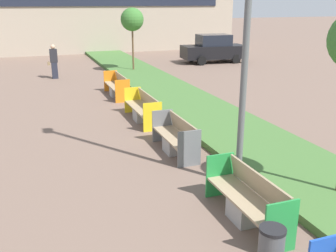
{
  "coord_description": "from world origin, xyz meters",
  "views": [
    {
      "loc": [
        -2.71,
        0.87,
        3.96
      ],
      "look_at": [
        0.9,
        10.8,
        0.6
      ],
      "focal_mm": 42.0,
      "sensor_mm": 36.0,
      "label": 1
    }
  ],
  "objects": [
    {
      "name": "planter_grass_strip",
      "position": [
        3.2,
        12.0,
        0.09
      ],
      "size": [
        2.8,
        120.0,
        0.18
      ],
      "color": "#426B33",
      "rests_on": "ground"
    },
    {
      "name": "building_backdrop",
      "position": [
        4.0,
        35.53,
        3.81
      ],
      "size": [
        21.39,
        6.53,
        7.63
      ],
      "color": "tan",
      "rests_on": "ground"
    },
    {
      "name": "bench_orange_frame",
      "position": [
        0.94,
        17.37,
        0.38
      ],
      "size": [
        0.65,
        2.37,
        0.94
      ],
      "color": "#9E9B96",
      "rests_on": "ground"
    },
    {
      "name": "bench_grey_frame",
      "position": [
        0.94,
        10.26,
        0.37
      ],
      "size": [
        0.65,
        2.07,
        0.94
      ],
      "color": "#9E9B96",
      "rests_on": "ground"
    },
    {
      "name": "bench_green_frame",
      "position": [
        0.94,
        6.53,
        0.37
      ],
      "size": [
        0.65,
        2.2,
        0.94
      ],
      "color": "#9E9B96",
      "rests_on": "ground"
    },
    {
      "name": "pedestrian_walking",
      "position": [
        -1.28,
        22.56,
        0.92
      ],
      "size": [
        0.53,
        0.24,
        1.8
      ],
      "color": "#232633",
      "rests_on": "ground"
    },
    {
      "name": "sapling_tree_far",
      "position": [
        3.18,
        22.96,
        2.97
      ],
      "size": [
        1.3,
        1.3,
        3.64
      ],
      "color": "brown",
      "rests_on": "ground"
    },
    {
      "name": "bench_yellow_frame",
      "position": [
        0.94,
        13.44,
        0.38
      ],
      "size": [
        0.65,
        2.47,
        0.94
      ],
      "color": "#9E9B96",
      "rests_on": "ground"
    },
    {
      "name": "parked_car_distant",
      "position": [
        9.27,
        24.9,
        0.91
      ],
      "size": [
        4.33,
        2.1,
        1.86
      ],
      "rotation": [
        0.0,
        0.0,
        -0.08
      ],
      "color": "black",
      "rests_on": "ground"
    }
  ]
}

